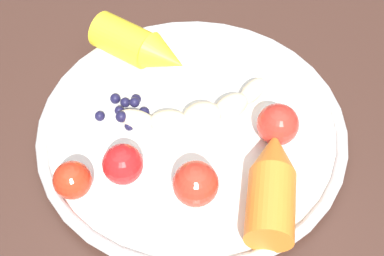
{
  "coord_description": "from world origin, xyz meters",
  "views": [
    {
      "loc": [
        0.24,
        -0.33,
        1.2
      ],
      "look_at": [
        0.03,
        -0.05,
        0.74
      ],
      "focal_mm": 52.88,
      "sensor_mm": 36.0,
      "label": 1
    }
  ],
  "objects": [
    {
      "name": "carrot_orange",
      "position": [
        0.14,
        -0.07,
        0.77
      ],
      "size": [
        0.09,
        0.12,
        0.04
      ],
      "color": "orange",
      "rests_on": "plate"
    },
    {
      "name": "tomato_extra",
      "position": [
        -0.01,
        -0.17,
        0.76
      ],
      "size": [
        0.04,
        0.04,
        0.04
      ],
      "primitive_type": "sphere",
      "color": "red",
      "rests_on": "plate"
    },
    {
      "name": "carrot_yellow",
      "position": [
        -0.07,
        -0.0,
        0.76
      ],
      "size": [
        0.11,
        0.05,
        0.04
      ],
      "color": "yellow",
      "rests_on": "plate"
    },
    {
      "name": "blueberry_pile",
      "position": [
        -0.03,
        -0.07,
        0.75
      ],
      "size": [
        0.05,
        0.05,
        0.02
      ],
      "color": "#191638",
      "rests_on": "plate"
    },
    {
      "name": "banana",
      "position": [
        0.03,
        -0.03,
        0.76
      ],
      "size": [
        0.11,
        0.14,
        0.03
      ],
      "color": "beige",
      "rests_on": "plate"
    },
    {
      "name": "dining_table",
      "position": [
        0.0,
        0.0,
        0.63
      ],
      "size": [
        0.99,
        0.77,
        0.73
      ],
      "color": "#40271F",
      "rests_on": "ground_plane"
    },
    {
      "name": "tomato_mid",
      "position": [
        0.11,
        -0.01,
        0.76
      ],
      "size": [
        0.04,
        0.04,
        0.04
      ],
      "primitive_type": "sphere",
      "color": "red",
      "rests_on": "plate"
    },
    {
      "name": "tomato_near",
      "position": [
        0.08,
        -0.11,
        0.77
      ],
      "size": [
        0.04,
        0.04,
        0.04
      ],
      "primitive_type": "sphere",
      "color": "red",
      "rests_on": "plate"
    },
    {
      "name": "tomato_far",
      "position": [
        0.01,
        -0.13,
        0.76
      ],
      "size": [
        0.04,
        0.04,
        0.04
      ],
      "primitive_type": "sphere",
      "color": "red",
      "rests_on": "plate"
    },
    {
      "name": "plate",
      "position": [
        0.03,
        -0.05,
        0.74
      ],
      "size": [
        0.32,
        0.32,
        0.02
      ],
      "color": "white",
      "rests_on": "dining_table"
    }
  ]
}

